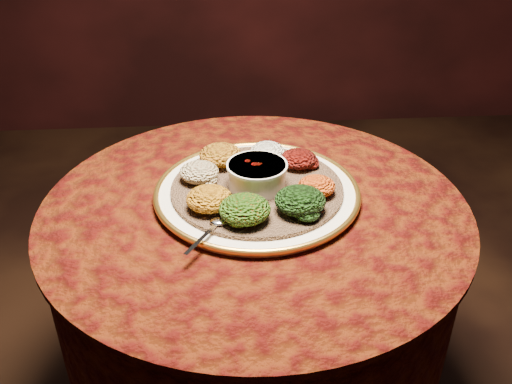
{
  "coord_description": "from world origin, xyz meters",
  "views": [
    {
      "loc": [
        -0.07,
        -1.07,
        1.43
      ],
      "look_at": [
        0.0,
        0.01,
        0.76
      ],
      "focal_mm": 40.0,
      "sensor_mm": 36.0,
      "label": 1
    }
  ],
  "objects": [
    {
      "name": "stew_bowl",
      "position": [
        0.01,
        0.03,
        0.79
      ],
      "size": [
        0.14,
        0.14,
        0.06
      ],
      "color": "silver",
      "rests_on": "injera"
    },
    {
      "name": "platter",
      "position": [
        0.01,
        0.03,
        0.75
      ],
      "size": [
        0.54,
        0.54,
        0.02
      ],
      "rotation": [
        0.0,
        0.0,
        -0.22
      ],
      "color": "white",
      "rests_on": "table"
    },
    {
      "name": "portion_kik",
      "position": [
        -0.1,
        -0.05,
        0.79
      ],
      "size": [
        0.1,
        0.09,
        0.05
      ],
      "primitive_type": "ellipsoid",
      "color": "#BA7410",
      "rests_on": "injera"
    },
    {
      "name": "portion_kitfo",
      "position": [
        0.11,
        0.12,
        0.78
      ],
      "size": [
        0.09,
        0.08,
        0.04
      ],
      "primitive_type": "ellipsoid",
      "color": "black",
      "rests_on": "injera"
    },
    {
      "name": "portion_tikil",
      "position": [
        0.14,
        -0.01,
        0.78
      ],
      "size": [
        0.08,
        0.08,
        0.04
      ],
      "primitive_type": "ellipsoid",
      "color": "#B97A0F",
      "rests_on": "injera"
    },
    {
      "name": "portion_shiro",
      "position": [
        -0.07,
        0.14,
        0.79
      ],
      "size": [
        0.1,
        0.1,
        0.05
      ],
      "primitive_type": "ellipsoid",
      "color": "#A36C13",
      "rests_on": "injera"
    },
    {
      "name": "portion_mixveg",
      "position": [
        -0.03,
        -0.1,
        0.79
      ],
      "size": [
        0.11,
        0.1,
        0.05
      ],
      "primitive_type": "ellipsoid",
      "color": "#AB2B0B",
      "rests_on": "injera"
    },
    {
      "name": "table",
      "position": [
        0.0,
        0.0,
        0.55
      ],
      "size": [
        0.96,
        0.96,
        0.73
      ],
      "color": "black",
      "rests_on": "ground"
    },
    {
      "name": "spoon",
      "position": [
        -0.09,
        -0.12,
        0.77
      ],
      "size": [
        0.09,
        0.12,
        0.01
      ],
      "rotation": [
        0.0,
        0.0,
        -2.13
      ],
      "color": "silver",
      "rests_on": "injera"
    },
    {
      "name": "injera",
      "position": [
        0.01,
        0.03,
        0.76
      ],
      "size": [
        0.49,
        0.49,
        0.01
      ],
      "primitive_type": "cylinder",
      "rotation": [
        0.0,
        0.0,
        0.31
      ],
      "color": "#8B6345",
      "rests_on": "platter"
    },
    {
      "name": "portion_timatim",
      "position": [
        -0.12,
        0.07,
        0.78
      ],
      "size": [
        0.09,
        0.09,
        0.04
      ],
      "primitive_type": "ellipsoid",
      "color": "maroon",
      "rests_on": "injera"
    },
    {
      "name": "portion_ayib",
      "position": [
        0.04,
        0.16,
        0.78
      ],
      "size": [
        0.08,
        0.08,
        0.04
      ],
      "primitive_type": "ellipsoid",
      "color": "white",
      "rests_on": "injera"
    },
    {
      "name": "portion_gomen",
      "position": [
        0.09,
        -0.07,
        0.79
      ],
      "size": [
        0.11,
        0.1,
        0.05
      ],
      "primitive_type": "ellipsoid",
      "color": "black",
      "rests_on": "injera"
    }
  ]
}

